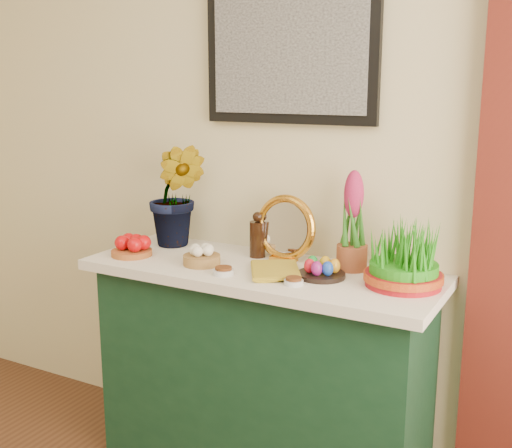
{
  "coord_description": "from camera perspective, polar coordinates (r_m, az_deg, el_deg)",
  "views": [
    {
      "loc": [
        1.19,
        -0.12,
        1.6
      ],
      "look_at": [
        0.05,
        1.95,
        1.07
      ],
      "focal_mm": 45.0,
      "sensor_mm": 36.0,
      "label": 1
    }
  ],
  "objects": [
    {
      "name": "sideboard",
      "position": [
        2.67,
        0.53,
        -13.4
      ],
      "size": [
        1.3,
        0.45,
        0.85
      ],
      "primitive_type": "cube",
      "color": "#143821",
      "rests_on": "ground"
    },
    {
      "name": "tablecloth",
      "position": [
        2.51,
        0.55,
        -4.24
      ],
      "size": [
        1.4,
        0.55,
        0.04
      ],
      "primitive_type": "cube",
      "color": "silver",
      "rests_on": "sideboard"
    },
    {
      "name": "hyacinth_green",
      "position": [
        2.78,
        -7.07,
        4.05
      ],
      "size": [
        0.36,
        0.33,
        0.6
      ],
      "primitive_type": "imported",
      "rotation": [
        0.0,
        0.0,
        0.3
      ],
      "color": "#2C721F",
      "rests_on": "tablecloth"
    },
    {
      "name": "apple_bowl",
      "position": [
        2.7,
        -11.01,
        -2.03
      ],
      "size": [
        0.22,
        0.22,
        0.09
      ],
      "color": "#A05426",
      "rests_on": "tablecloth"
    },
    {
      "name": "garlic_basket",
      "position": [
        2.53,
        -4.85,
        -2.88
      ],
      "size": [
        0.17,
        0.17,
        0.08
      ],
      "color": "olive",
      "rests_on": "tablecloth"
    },
    {
      "name": "vinegar_cruet",
      "position": [
        2.62,
        0.13,
        -1.18
      ],
      "size": [
        0.06,
        0.06,
        0.19
      ],
      "color": "black",
      "rests_on": "tablecloth"
    },
    {
      "name": "mirror",
      "position": [
        2.57,
        2.63,
        -0.43
      ],
      "size": [
        0.27,
        0.08,
        0.27
      ],
      "color": "gold",
      "rests_on": "tablecloth"
    },
    {
      "name": "book",
      "position": [
        2.41,
        -0.41,
        -4.1
      ],
      "size": [
        0.26,
        0.28,
        0.03
      ],
      "primitive_type": "imported",
      "rotation": [
        0.0,
        0.0,
        0.54
      ],
      "color": "#B39723",
      "rests_on": "tablecloth"
    },
    {
      "name": "spice_dish_left",
      "position": [
        2.4,
        -2.91,
        -4.2
      ],
      "size": [
        0.08,
        0.08,
        0.03
      ],
      "color": "silver",
      "rests_on": "tablecloth"
    },
    {
      "name": "spice_dish_right",
      "position": [
        2.29,
        3.37,
        -5.11
      ],
      "size": [
        0.07,
        0.07,
        0.03
      ],
      "color": "silver",
      "rests_on": "tablecloth"
    },
    {
      "name": "egg_plate",
      "position": [
        2.37,
        5.81,
        -4.11
      ],
      "size": [
        0.19,
        0.19,
        0.07
      ],
      "color": "black",
      "rests_on": "tablecloth"
    },
    {
      "name": "hyacinth_pink",
      "position": [
        2.45,
        8.6,
        -0.15
      ],
      "size": [
        0.12,
        0.12,
        0.38
      ],
      "color": "#9B4D2D",
      "rests_on": "tablecloth"
    },
    {
      "name": "wheatgrass_sabzeh",
      "position": [
        2.3,
        13.03,
        -3.04
      ],
      "size": [
        0.28,
        0.28,
        0.23
      ],
      "color": "maroon",
      "rests_on": "tablecloth"
    }
  ]
}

